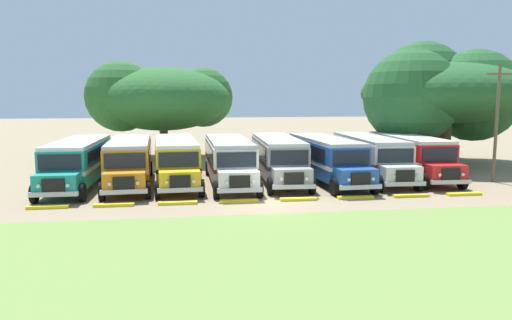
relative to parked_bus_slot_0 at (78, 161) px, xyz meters
name	(u,v)px	position (x,y,z in m)	size (l,w,h in m)	color
ground_plane	(270,202)	(10.95, -6.43, -1.58)	(220.00, 220.00, 0.00)	#937F60
foreground_grass_strip	(310,253)	(10.95, -14.77, -1.58)	(80.00, 11.62, 0.01)	olive
parked_bus_slot_0	(78,161)	(0.00, 0.00, 0.00)	(2.71, 10.84, 2.82)	teal
parked_bus_slot_1	(130,159)	(3.09, 0.13, 0.00)	(3.20, 10.91, 2.82)	orange
parked_bus_slot_2	(176,158)	(6.00, 0.21, 0.00)	(3.16, 10.91, 2.82)	yellow
parked_bus_slot_3	(229,158)	(9.36, -0.30, 0.00)	(2.77, 10.85, 2.82)	silver
parked_bus_slot_4	(278,157)	(12.68, 0.25, 0.00)	(3.02, 10.88, 2.82)	#9E9993
parked_bus_slot_5	(326,157)	(15.79, -0.38, 0.00)	(3.08, 10.89, 2.82)	#23519E
parked_bus_slot_6	(370,155)	(19.07, 0.21, 0.00)	(2.96, 10.88, 2.82)	silver
parked_bus_slot_7	(409,154)	(22.02, 0.40, 0.00)	(3.05, 10.89, 2.82)	red
curb_wheelstop_0	(48,207)	(-0.20, -6.25, -1.51)	(2.00, 0.36, 0.15)	yellow
curb_wheelstop_1	(114,205)	(2.99, -6.25, -1.51)	(2.00, 0.36, 0.15)	yellow
curb_wheelstop_2	(178,203)	(6.17, -6.25, -1.51)	(2.00, 0.36, 0.15)	yellow
curb_wheelstop_3	(239,201)	(9.36, -6.25, -1.51)	(2.00, 0.36, 0.15)	yellow
curb_wheelstop_4	(298,199)	(12.55, -6.25, -1.51)	(2.00, 0.36, 0.15)	yellow
curb_wheelstop_5	(356,197)	(15.73, -6.25, -1.51)	(2.00, 0.36, 0.15)	yellow
curb_wheelstop_6	(411,196)	(18.92, -6.25, -1.51)	(2.00, 0.36, 0.15)	yellow
curb_wheelstop_7	(464,194)	(22.10, -6.25, -1.51)	(2.00, 0.36, 0.15)	yellow
broad_shade_tree	(162,98)	(4.56, 13.12, 3.82)	(12.82, 11.99, 8.57)	brown
secondary_tree	(441,93)	(27.77, 6.89, 4.31)	(14.59, 14.25, 10.47)	brown
utility_pole	(497,120)	(26.44, -2.50, 2.45)	(1.80, 0.20, 7.56)	brown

